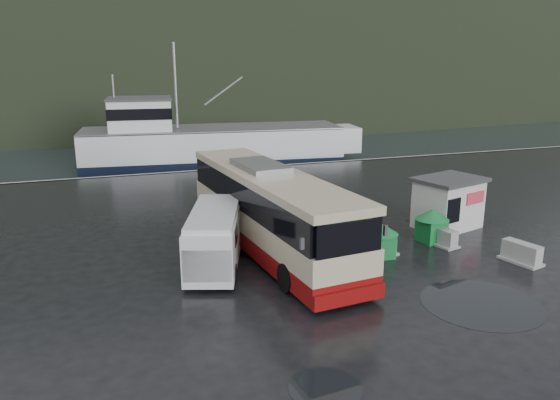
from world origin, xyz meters
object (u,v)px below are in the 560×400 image
object	(u,v)px
waste_bin_left	(430,241)
jersey_barrier_c	(441,245)
ticket_kiosk	(446,227)
dome_tent	(352,271)
jersey_barrier_a	(379,252)
white_van	(216,265)
fishing_trawler	(214,150)
waste_bin_right	(380,256)
coach_bus	(270,249)
jersey_barrier_b	(520,262)

from	to	relation	value
waste_bin_left	jersey_barrier_c	world-z (taller)	waste_bin_left
ticket_kiosk	jersey_barrier_c	distance (m)	2.87
dome_tent	waste_bin_left	bearing A→B (deg)	22.51
ticket_kiosk	jersey_barrier_a	world-z (taller)	ticket_kiosk
white_van	fishing_trawler	world-z (taller)	fishing_trawler
waste_bin_right	fishing_trawler	world-z (taller)	fishing_trawler
coach_bus	waste_bin_left	size ratio (longest dim) A/B	8.49
waste_bin_left	ticket_kiosk	bearing A→B (deg)	39.21
coach_bus	white_van	bearing A→B (deg)	-163.94
dome_tent	fishing_trawler	xyz separation A→B (m)	(0.72, 30.63, 0.00)
white_van	dome_tent	bearing A→B (deg)	-7.00
dome_tent	ticket_kiosk	bearing A→B (deg)	27.81
ticket_kiosk	waste_bin_left	bearing A→B (deg)	-157.03
waste_bin_left	dome_tent	xyz separation A→B (m)	(-5.13, -2.12, 0.00)
ticket_kiosk	jersey_barrier_b	distance (m)	5.16
dome_tent	ticket_kiosk	size ratio (longest dim) A/B	0.79
jersey_barrier_b	ticket_kiosk	bearing A→B (deg)	90.95
coach_bus	waste_bin_right	bearing A→B (deg)	-35.70
coach_bus	waste_bin_right	world-z (taller)	coach_bus
coach_bus	ticket_kiosk	world-z (taller)	coach_bus
coach_bus	ticket_kiosk	size ratio (longest dim) A/B	4.08
waste_bin_right	fishing_trawler	size ratio (longest dim) A/B	0.05
coach_bus	fishing_trawler	size ratio (longest dim) A/B	0.49
jersey_barrier_a	white_van	bearing A→B (deg)	173.87
coach_bus	waste_bin_left	xyz separation A→B (m)	(7.48, -1.39, 0.00)
fishing_trawler	jersey_barrier_b	bearing A→B (deg)	-72.49
jersey_barrier_a	jersey_barrier_b	world-z (taller)	jersey_barrier_b
white_van	waste_bin_left	world-z (taller)	white_van
coach_bus	ticket_kiosk	xyz separation A→B (m)	(9.50, 0.25, 0.00)
white_van	ticket_kiosk	distance (m)	12.33
ticket_kiosk	dome_tent	bearing A→B (deg)	-168.42
dome_tent	jersey_barrier_b	xyz separation A→B (m)	(7.22, -1.39, 0.00)
jersey_barrier_b	jersey_barrier_c	bearing A→B (deg)	122.97
waste_bin_right	jersey_barrier_b	world-z (taller)	waste_bin_right
white_van	ticket_kiosk	xyz separation A→B (m)	(12.26, 1.39, 0.00)
jersey_barrier_c	waste_bin_left	bearing A→B (deg)	108.44
dome_tent	jersey_barrier_a	distance (m)	2.67
jersey_barrier_b	dome_tent	bearing A→B (deg)	169.12
waste_bin_left	jersey_barrier_a	world-z (taller)	waste_bin_left
jersey_barrier_a	dome_tent	bearing A→B (deg)	-143.16
waste_bin_left	jersey_barrier_a	size ratio (longest dim) A/B	0.97
white_van	dome_tent	distance (m)	5.64
ticket_kiosk	jersey_barrier_b	world-z (taller)	ticket_kiosk
waste_bin_left	jersey_barrier_c	distance (m)	0.60
ticket_kiosk	waste_bin_right	bearing A→B (deg)	-169.49
white_van	ticket_kiosk	bearing A→B (deg)	24.39
white_van	waste_bin_right	world-z (taller)	white_van
waste_bin_right	jersey_barrier_b	size ratio (longest dim) A/B	0.87
coach_bus	waste_bin_left	bearing A→B (deg)	-16.84
waste_bin_left	dome_tent	world-z (taller)	waste_bin_left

